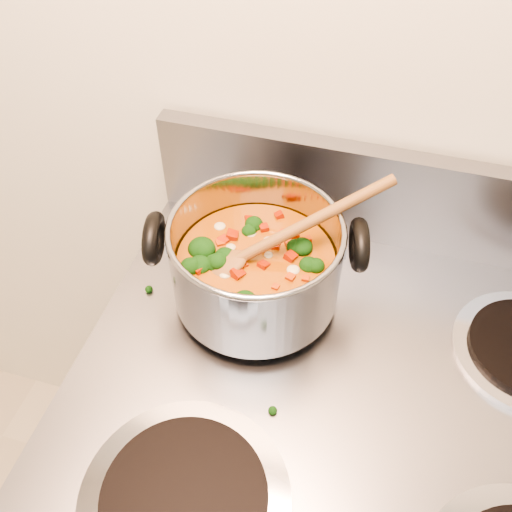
{
  "coord_description": "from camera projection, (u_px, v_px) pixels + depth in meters",
  "views": [
    {
      "loc": [
        -0.03,
        0.82,
        1.56
      ],
      "look_at": [
        -0.17,
        1.3,
        1.01
      ],
      "focal_mm": 40.0,
      "sensor_mm": 36.0,
      "label": 1
    }
  ],
  "objects": [
    {
      "name": "wooden_spoon",
      "position": [
        266.0,
        245.0,
        0.73
      ],
      "size": [
        0.24,
        0.17,
        0.12
      ],
      "rotation": [
        0.0,
        0.0,
        0.58
      ],
      "color": "brown",
      "rests_on": "stockpot"
    },
    {
      "name": "cooktop_crumbs",
      "position": [
        252.0,
        318.0,
        0.78
      ],
      "size": [
        0.34,
        0.22,
        0.01
      ],
      "color": "black",
      "rests_on": "electric_range"
    },
    {
      "name": "stockpot",
      "position": [
        256.0,
        264.0,
        0.76
      ],
      "size": [
        0.29,
        0.23,
        0.14
      ],
      "rotation": [
        0.0,
        0.0,
        0.24
      ],
      "color": "#93949B",
      "rests_on": "electric_range"
    }
  ]
}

